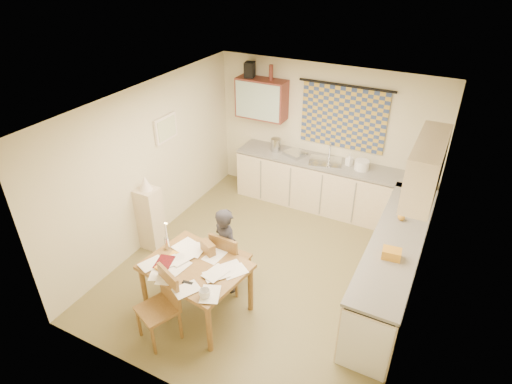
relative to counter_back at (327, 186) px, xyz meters
The scene contains 44 objects.
floor 2.02m from the counter_back, 96.20° to the right, with size 4.00×4.50×0.02m, color brown.
ceiling 2.84m from the counter_back, 96.20° to the right, with size 4.00×4.50×0.02m, color white.
wall_back 0.88m from the counter_back, 124.34° to the left, with size 4.00×0.02×2.50m, color beige.
wall_front 4.29m from the counter_back, 92.88° to the right, with size 4.00×0.02×2.50m, color beige.
wall_left 3.06m from the counter_back, 138.73° to the right, with size 0.02×4.50×2.50m, color beige.
wall_right 2.77m from the counter_back, 47.32° to the right, with size 0.02×4.50×2.50m, color beige.
window_blind 1.23m from the counter_back, 71.91° to the left, with size 1.45×0.03×1.05m, color navy.
curtain_rod 1.77m from the counter_back, 70.57° to the left, with size 0.04×0.04×1.60m, color black.
wall_cabinet 1.92m from the counter_back, behind, with size 0.90×0.34×0.70m, color #5A241E.
wall_cabinet_glass 1.92m from the counter_back, behind, with size 0.84×0.02×0.64m, color #99B2A5.
upper_cabinet_right 2.56m from the counter_back, 40.87° to the right, with size 0.34×1.30×0.70m, color beige.
framed_print 2.95m from the counter_back, 144.61° to the right, with size 0.04×0.50×0.40m, color #F3E2CE.
print_canvas 2.93m from the counter_back, 144.30° to the right, with size 0.01×0.42×0.32m, color white.
counter_back is the anchor object (origin of this frame).
counter_right 2.21m from the counter_back, 47.60° to the right, with size 0.62×2.95×0.92m.
stove 3.20m from the counter_back, 62.32° to the right, with size 0.56×0.56×0.87m.
sink 0.43m from the counter_back, behind, with size 0.55×0.45×0.10m, color silver.
tap 0.64m from the counter_back, 107.97° to the left, with size 0.03×0.03×0.28m, color silver.
dish_rack 0.80m from the counter_back, behind, with size 0.35×0.30×0.06m, color silver.
kettle 1.16m from the counter_back, behind, with size 0.18×0.18×0.24m, color silver.
mixing_bowl 0.78m from the counter_back, ahead, with size 0.24×0.24×0.16m, color white.
soap_bottle 0.67m from the counter_back, ahead, with size 0.13×0.13×0.21m, color white.
bowl 1.81m from the counter_back, 31.39° to the right, with size 0.24×0.24×0.05m, color white.
orange_bag 2.63m from the counter_back, 54.67° to the right, with size 0.22×0.16×0.12m, color #C68623.
fruit_orange 1.96m from the counter_back, 40.50° to the right, with size 0.10×0.10×0.10m, color #C68623.
speaker 2.43m from the counter_back, behind, with size 0.16×0.20×0.26m, color black.
bottle_green 2.40m from the counter_back, behind, with size 0.07×0.07×0.26m, color #195926.
bottle_brown 2.19m from the counter_back, behind, with size 0.07×0.07×0.26m, color #5A241E.
dining_table 3.19m from the counter_back, 101.74° to the right, with size 1.34×1.10×0.75m.
chair_far 2.58m from the counter_back, 101.10° to the right, with size 0.44×0.44×0.94m.
chair_near 3.79m from the counter_back, 102.30° to the right, with size 0.55×0.55×0.94m.
person 2.63m from the counter_back, 101.69° to the right, with size 0.56×0.49×1.28m, color black.
shelf_stand 3.09m from the counter_back, 131.67° to the right, with size 0.32×0.30×1.03m, color beige.
lampshade 3.16m from the counter_back, 131.67° to the right, with size 0.20×0.20×0.22m, color #F3E2CE.
letter_rack 2.94m from the counter_back, 102.68° to the right, with size 0.22×0.10×0.16m, color brown.
mug 3.56m from the counter_back, 93.95° to the right, with size 0.17×0.17×0.10m, color white.
magazine 3.50m from the counter_back, 108.58° to the right, with size 0.27×0.32×0.03m, color #6E040B.
book 3.34m from the counter_back, 108.40° to the right, with size 0.20×0.26×0.02m, color #C68623.
orange_box 3.55m from the counter_back, 106.16° to the right, with size 0.12×0.08×0.04m, color #C68623.
eyeglasses 3.49m from the counter_back, 99.04° to the right, with size 0.13×0.04×0.02m, color black.
candle_holder 3.26m from the counter_back, 110.86° to the right, with size 0.06×0.06×0.18m, color silver.
candle 3.27m from the counter_back, 110.95° to the right, with size 0.02×0.02×0.22m, color white.
candle_flame 3.30m from the counter_back, 110.20° to the right, with size 0.02×0.02×0.02m, color #FFCC66.
papers 3.27m from the counter_back, 101.69° to the right, with size 1.29×1.02×0.03m.
Camera 1 is at (2.09, -4.46, 4.22)m, focal length 30.00 mm.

